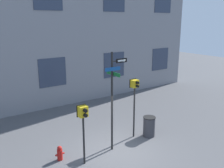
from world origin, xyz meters
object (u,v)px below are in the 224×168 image
(fire_hydrant, at_px, (60,153))
(street_sign_pole, at_px, (113,95))
(pedestrian_signal_right, at_px, (135,92))
(trash_bin, at_px, (149,126))
(pedestrian_signal_left, at_px, (83,118))

(fire_hydrant, bearing_deg, street_sign_pole, -12.69)
(pedestrian_signal_right, relative_size, fire_hydrant, 4.70)
(pedestrian_signal_right, bearing_deg, trash_bin, -30.51)
(pedestrian_signal_left, distance_m, trash_bin, 4.08)
(pedestrian_signal_right, bearing_deg, pedestrian_signal_left, -167.23)
(pedestrian_signal_right, xyz_separation_m, trash_bin, (0.65, -0.39, -1.77))
(fire_hydrant, height_order, trash_bin, trash_bin)
(pedestrian_signal_left, bearing_deg, pedestrian_signal_right, 12.77)
(street_sign_pole, xyz_separation_m, pedestrian_signal_right, (1.54, 0.42, -0.26))
(pedestrian_signal_left, distance_m, fire_hydrant, 1.97)
(trash_bin, bearing_deg, pedestrian_signal_left, -175.08)
(street_sign_pole, xyz_separation_m, fire_hydrant, (-2.31, 0.52, -2.24))
(pedestrian_signal_left, height_order, trash_bin, pedestrian_signal_left)
(street_sign_pole, bearing_deg, fire_hydrant, 167.31)
(street_sign_pole, bearing_deg, pedestrian_signal_right, 15.37)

